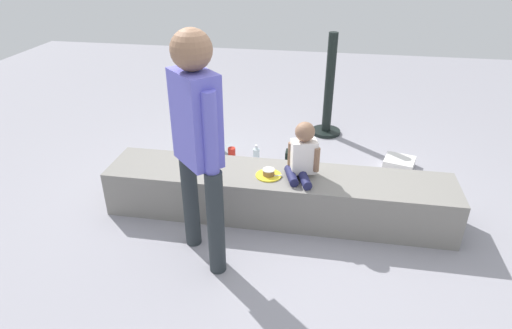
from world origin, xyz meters
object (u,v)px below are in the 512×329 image
Objects in this scene: adult_standing at (197,133)px; gift_bag at (212,140)px; handbag_black_leather at (301,159)px; cake_box_white at (399,163)px; child_seated at (303,154)px; cake_plate at (269,174)px; party_cup_red at (232,153)px; handbag_brown_canvas at (168,169)px; water_bottle_near_gift at (256,155)px.

adult_standing reaches higher than gift_bag.
gift_bag is 1.04m from handbag_black_leather.
cake_box_white is at bearing 9.27° from handbag_black_leather.
child_seated is 0.34m from cake_plate.
gift_bag reaches higher than cake_box_white.
handbag_brown_canvas reaches higher than party_cup_red.
adult_standing is 8.19× the size of water_bottle_near_gift.
water_bottle_near_gift is at bearing -174.30° from cake_box_white.
handbag_black_leather reaches higher than cake_box_white.
cake_box_white is (1.52, 0.15, -0.05)m from water_bottle_near_gift.
cake_plate is 0.70× the size of handbag_black_leather.
cake_box_white is (1.65, 1.73, -0.99)m from adult_standing.
gift_bag is 0.57m from water_bottle_near_gift.
cake_box_white is at bearing 5.70° from water_bottle_near_gift.
water_bottle_near_gift is (-0.55, 0.93, -0.52)m from child_seated.
handbag_black_leather is (0.48, -0.02, 0.00)m from water_bottle_near_gift.
gift_bag reaches higher than handbag_black_leather.
adult_standing reaches higher than cake_plate.
cake_plate reaches higher than cake_box_white.
party_cup_red is (-0.84, 1.00, -0.56)m from child_seated.
handbag_brown_canvas is at bearing -148.92° from water_bottle_near_gift.
water_bottle_near_gift is at bearing -13.86° from party_cup_red.
cake_plate is at bearing -102.30° from handbag_black_leather.
water_bottle_near_gift reaches higher than cake_box_white.
child_seated reaches higher than cake_plate.
gift_bag is at bearing 179.36° from cake_box_white.
water_bottle_near_gift is (0.13, 1.58, -0.94)m from adult_standing.
party_cup_red is at bearing 166.14° from water_bottle_near_gift.
cake_box_white is at bearing 15.44° from handbag_brown_canvas.
adult_standing is (-0.68, -0.65, 0.42)m from child_seated.
cake_box_white is (2.06, -0.02, -0.10)m from gift_bag.
adult_standing reaches higher than handbag_black_leather.
adult_standing is 1.93m from party_cup_red.
gift_bag reaches higher than water_bottle_near_gift.
cake_plate is at bearing 56.47° from adult_standing.
gift_bag is (-0.82, 1.15, -0.27)m from cake_plate.
handbag_brown_canvas is (-0.69, 1.09, -0.93)m from adult_standing.
party_cup_red is (-0.29, 0.07, -0.04)m from water_bottle_near_gift.
gift_bag is at bearing 169.35° from handbag_black_leather.
adult_standing is 5.34× the size of handbag_brown_canvas.
water_bottle_near_gift is at bearing 105.73° from cake_plate.
handbag_black_leather is 0.99× the size of handbag_brown_canvas.
child_seated is 1.62m from gift_bag.
cake_box_white is 0.93× the size of handbag_brown_canvas.
water_bottle_near_gift is at bearing 31.08° from handbag_brown_canvas.
child_seated reaches higher than handbag_brown_canvas.
adult_standing is at bearing -123.53° from cake_plate.
cake_plate is 1.06× the size of water_bottle_near_gift.
handbag_black_leather is (-0.07, 0.91, -0.52)m from child_seated.
child_seated is 1.53m from handbag_brown_canvas.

